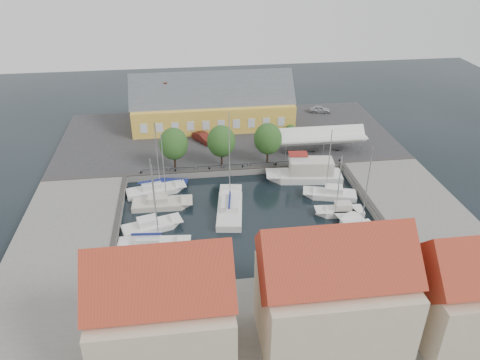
{
  "coord_description": "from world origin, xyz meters",
  "views": [
    {
      "loc": [
        -7.47,
        -50.83,
        33.51
      ],
      "look_at": [
        0.0,
        6.0,
        1.5
      ],
      "focal_mm": 35.0,
      "sensor_mm": 36.0,
      "label": 1
    }
  ],
  "objects_px": {
    "west_boat_b": "(161,205)",
    "launch_sw": "(133,272)",
    "car_red": "(203,138)",
    "center_sailboat": "(230,209)",
    "west_boat_c": "(151,227)",
    "east_boat_b": "(340,212)",
    "tent_canopy": "(321,136)",
    "west_boat_a": "(155,191)",
    "west_boat_d": "(152,246)",
    "warehouse": "(209,106)",
    "east_boat_a": "(331,195)",
    "launch_nw": "(172,184)",
    "trawler": "(307,173)",
    "east_boat_c": "(365,235)",
    "car_silver": "(320,109)"
  },
  "relations": [
    {
      "from": "west_boat_a",
      "to": "west_boat_c",
      "type": "relative_size",
      "value": 1.09
    },
    {
      "from": "west_boat_c",
      "to": "west_boat_d",
      "type": "distance_m",
      "value": 3.84
    },
    {
      "from": "warehouse",
      "to": "west_boat_a",
      "type": "bearing_deg",
      "value": -113.32
    },
    {
      "from": "east_boat_b",
      "to": "tent_canopy",
      "type": "bearing_deg",
      "value": 83.52
    },
    {
      "from": "warehouse",
      "to": "east_boat_a",
      "type": "height_order",
      "value": "warehouse"
    },
    {
      "from": "west_boat_b",
      "to": "west_boat_d",
      "type": "distance_m",
      "value": 9.03
    },
    {
      "from": "east_boat_b",
      "to": "west_boat_b",
      "type": "height_order",
      "value": "west_boat_b"
    },
    {
      "from": "trawler",
      "to": "launch_sw",
      "type": "relative_size",
      "value": 2.54
    },
    {
      "from": "east_boat_c",
      "to": "west_boat_d",
      "type": "relative_size",
      "value": 1.05
    },
    {
      "from": "center_sailboat",
      "to": "west_boat_c",
      "type": "bearing_deg",
      "value": -164.97
    },
    {
      "from": "warehouse",
      "to": "launch_nw",
      "type": "bearing_deg",
      "value": -109.59
    },
    {
      "from": "car_silver",
      "to": "west_boat_c",
      "type": "height_order",
      "value": "west_boat_c"
    },
    {
      "from": "center_sailboat",
      "to": "west_boat_b",
      "type": "distance_m",
      "value": 9.34
    },
    {
      "from": "center_sailboat",
      "to": "west_boat_c",
      "type": "xyz_separation_m",
      "value": [
        -10.15,
        -2.73,
        -0.1
      ]
    },
    {
      "from": "warehouse",
      "to": "center_sailboat",
      "type": "height_order",
      "value": "center_sailboat"
    },
    {
      "from": "west_boat_c",
      "to": "east_boat_a",
      "type": "bearing_deg",
      "value": 10.63
    },
    {
      "from": "east_boat_a",
      "to": "west_boat_b",
      "type": "relative_size",
      "value": 0.95
    },
    {
      "from": "west_boat_a",
      "to": "west_boat_d",
      "type": "distance_m",
      "value": 12.65
    },
    {
      "from": "east_boat_c",
      "to": "west_boat_b",
      "type": "relative_size",
      "value": 1.09
    },
    {
      "from": "east_boat_b",
      "to": "west_boat_b",
      "type": "xyz_separation_m",
      "value": [
        -23.21,
        4.92,
        -0.0
      ]
    },
    {
      "from": "tent_canopy",
      "to": "west_boat_b",
      "type": "relative_size",
      "value": 1.27
    },
    {
      "from": "east_boat_a",
      "to": "launch_nw",
      "type": "xyz_separation_m",
      "value": [
        -21.77,
        6.4,
        -0.17
      ]
    },
    {
      "from": "launch_sw",
      "to": "west_boat_a",
      "type": "bearing_deg",
      "value": 83.77
    },
    {
      "from": "east_boat_a",
      "to": "launch_nw",
      "type": "height_order",
      "value": "east_boat_a"
    },
    {
      "from": "east_boat_b",
      "to": "launch_sw",
      "type": "height_order",
      "value": "east_boat_b"
    },
    {
      "from": "tent_canopy",
      "to": "center_sailboat",
      "type": "distance_m",
      "value": 21.58
    },
    {
      "from": "center_sailboat",
      "to": "west_boat_c",
      "type": "distance_m",
      "value": 10.51
    },
    {
      "from": "west_boat_c",
      "to": "trawler",
      "type": "bearing_deg",
      "value": 23.76
    },
    {
      "from": "car_red",
      "to": "center_sailboat",
      "type": "height_order",
      "value": "center_sailboat"
    },
    {
      "from": "trawler",
      "to": "car_red",
      "type": "bearing_deg",
      "value": 137.58
    },
    {
      "from": "east_boat_c",
      "to": "trawler",
      "type": "bearing_deg",
      "value": 102.82
    },
    {
      "from": "east_boat_c",
      "to": "west_boat_a",
      "type": "bearing_deg",
      "value": 151.56
    },
    {
      "from": "west_boat_b",
      "to": "west_boat_c",
      "type": "distance_m",
      "value": 5.29
    },
    {
      "from": "west_boat_b",
      "to": "launch_sw",
      "type": "height_order",
      "value": "west_boat_b"
    },
    {
      "from": "launch_sw",
      "to": "west_boat_d",
      "type": "bearing_deg",
      "value": 65.78
    },
    {
      "from": "center_sailboat",
      "to": "launch_sw",
      "type": "xyz_separation_m",
      "value": [
        -11.76,
        -10.75,
        -0.27
      ]
    },
    {
      "from": "car_silver",
      "to": "west_boat_d",
      "type": "height_order",
      "value": "west_boat_d"
    },
    {
      "from": "car_red",
      "to": "east_boat_b",
      "type": "xyz_separation_m",
      "value": [
        16.35,
        -22.68,
        -1.5
      ]
    },
    {
      "from": "west_boat_a",
      "to": "west_boat_b",
      "type": "height_order",
      "value": "west_boat_a"
    },
    {
      "from": "car_red",
      "to": "west_boat_c",
      "type": "height_order",
      "value": "west_boat_c"
    },
    {
      "from": "west_boat_b",
      "to": "west_boat_d",
      "type": "relative_size",
      "value": 0.96
    },
    {
      "from": "east_boat_b",
      "to": "warehouse",
      "type": "bearing_deg",
      "value": 115.87
    },
    {
      "from": "east_boat_a",
      "to": "west_boat_a",
      "type": "bearing_deg",
      "value": 170.04
    },
    {
      "from": "tent_canopy",
      "to": "east_boat_a",
      "type": "xyz_separation_m",
      "value": [
        -1.81,
        -12.17,
        -3.42
      ]
    },
    {
      "from": "warehouse",
      "to": "west_boat_c",
      "type": "bearing_deg",
      "value": -107.45
    },
    {
      "from": "car_red",
      "to": "center_sailboat",
      "type": "xyz_separation_m",
      "value": [
        2.15,
        -20.2,
        -1.4
      ]
    },
    {
      "from": "west_boat_b",
      "to": "launch_nw",
      "type": "relative_size",
      "value": 2.38
    },
    {
      "from": "warehouse",
      "to": "car_red",
      "type": "relative_size",
      "value": 6.18
    },
    {
      "from": "east_boat_a",
      "to": "launch_sw",
      "type": "bearing_deg",
      "value": -154.15
    },
    {
      "from": "east_boat_a",
      "to": "west_boat_a",
      "type": "xyz_separation_m",
      "value": [
        -24.17,
        4.25,
        0.01
      ]
    }
  ]
}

